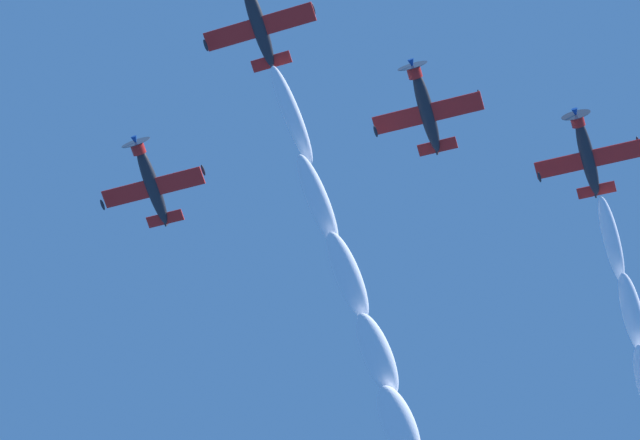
{
  "coord_description": "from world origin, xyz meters",
  "views": [
    {
      "loc": [
        19.35,
        -22.34,
        1.87
      ],
      "look_at": [
        -5.36,
        8.02,
        82.52
      ],
      "focal_mm": 70.78,
      "sensor_mm": 36.0,
      "label": 1
    }
  ],
  "objects_px": {
    "airplane_left_wingman": "(425,107)",
    "airplane_slot_tail": "(587,154)",
    "airplane_lead": "(257,21)",
    "airplane_right_wingman": "(151,182)"
  },
  "relations": [
    {
      "from": "airplane_left_wingman",
      "to": "airplane_slot_tail",
      "type": "xyz_separation_m",
      "value": [
        6.48,
        11.06,
        2.44
      ]
    },
    {
      "from": "airplane_lead",
      "to": "airplane_left_wingman",
      "type": "bearing_deg",
      "value": 67.17
    },
    {
      "from": "airplane_lead",
      "to": "airplane_right_wingman",
      "type": "height_order",
      "value": "airplane_right_wingman"
    },
    {
      "from": "airplane_right_wingman",
      "to": "airplane_slot_tail",
      "type": "height_order",
      "value": "airplane_slot_tail"
    },
    {
      "from": "airplane_lead",
      "to": "airplane_slot_tail",
      "type": "distance_m",
      "value": 25.86
    },
    {
      "from": "airplane_left_wingman",
      "to": "airplane_slot_tail",
      "type": "relative_size",
      "value": 1.0
    },
    {
      "from": "airplane_lead",
      "to": "airplane_slot_tail",
      "type": "height_order",
      "value": "airplane_slot_tail"
    },
    {
      "from": "airplane_left_wingman",
      "to": "airplane_lead",
      "type": "bearing_deg",
      "value": -112.83
    },
    {
      "from": "airplane_lead",
      "to": "airplane_right_wingman",
      "type": "relative_size",
      "value": 1.0
    },
    {
      "from": "airplane_lead",
      "to": "airplane_left_wingman",
      "type": "xyz_separation_m",
      "value": [
        5.04,
        11.98,
        -0.21
      ]
    }
  ]
}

